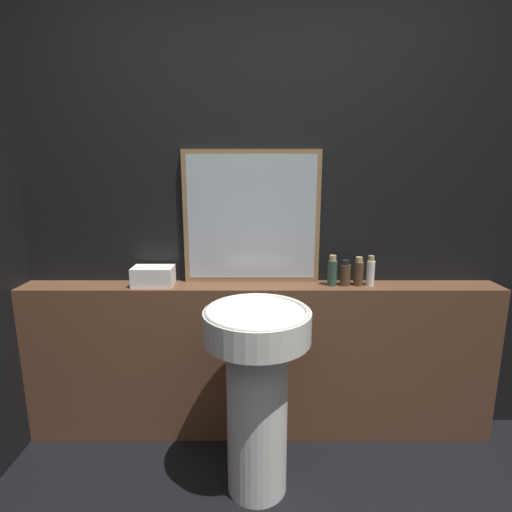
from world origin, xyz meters
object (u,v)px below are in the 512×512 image
mirror (251,218)px  towel_stack (152,276)px  pedestal_sink (256,383)px  conditioner_bottle (344,274)px  lotion_bottle (357,272)px  body_wash_bottle (369,272)px  shampoo_bottle (331,271)px

mirror → towel_stack: bearing=-171.8°
pedestal_sink → conditioner_bottle: (0.48, 0.43, 0.40)m
pedestal_sink → lotion_bottle: 0.81m
towel_stack → body_wash_bottle: size_ratio=1.33×
towel_stack → lotion_bottle: 1.11m
mirror → conditioner_bottle: mirror is taller
conditioner_bottle → shampoo_bottle: bearing=180.0°
mirror → towel_stack: mirror is taller
pedestal_sink → towel_stack: towel_stack is taller
pedestal_sink → mirror: (-0.03, 0.50, 0.70)m
pedestal_sink → body_wash_bottle: body_wash_bottle is taller
mirror → shampoo_bottle: (0.44, -0.08, -0.28)m
mirror → conditioner_bottle: bearing=-8.6°
towel_stack → lotion_bottle: bearing=0.0°
mirror → body_wash_bottle: 0.71m
towel_stack → body_wash_bottle: bearing=0.0°
body_wash_bottle → pedestal_sink: bearing=-145.3°
pedestal_sink → body_wash_bottle: bearing=34.7°
towel_stack → conditioner_bottle: (1.04, -0.00, 0.01)m
mirror → body_wash_bottle: mirror is taller
conditioner_bottle → body_wash_bottle: size_ratio=0.85×
conditioner_bottle → body_wash_bottle: body_wash_bottle is taller
lotion_bottle → conditioner_bottle: bearing=-180.0°
conditioner_bottle → towel_stack: bearing=180.0°
towel_stack → lotion_bottle: lotion_bottle is taller
pedestal_sink → body_wash_bottle: (0.62, 0.43, 0.41)m
towel_stack → shampoo_bottle: 0.97m
towel_stack → body_wash_bottle: body_wash_bottle is taller
conditioner_bottle → lotion_bottle: bearing=0.0°
mirror → conditioner_bottle: size_ratio=5.28×
pedestal_sink → shampoo_bottle: (0.41, 0.43, 0.42)m
pedestal_sink → shampoo_bottle: shampoo_bottle is taller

